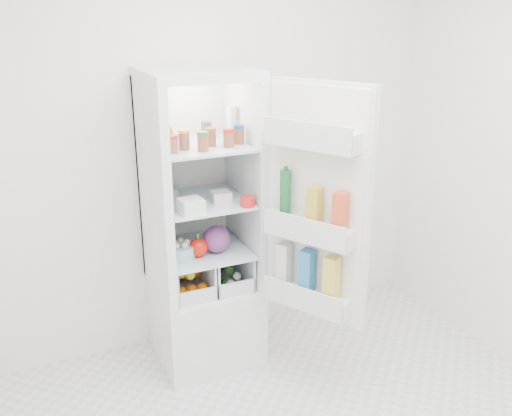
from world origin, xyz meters
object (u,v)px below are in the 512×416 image
refrigerator (201,257)px  fridge_door (315,211)px  red_cabbage (216,239)px  mushroom_bowl (181,252)px

refrigerator → fridge_door: bearing=-53.4°
fridge_door → red_cabbage: bearing=11.9°
red_cabbage → fridge_door: (0.39, -0.46, 0.26)m
refrigerator → mushroom_bowl: bearing=-140.2°
red_cabbage → mushroom_bowl: bearing=178.3°
refrigerator → red_cabbage: (0.05, -0.14, 0.16)m
red_cabbage → mushroom_bowl: 0.22m
red_cabbage → mushroom_bowl: (-0.22, 0.01, -0.04)m
refrigerator → fridge_door: 0.86m
red_cabbage → fridge_door: size_ratio=0.13×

